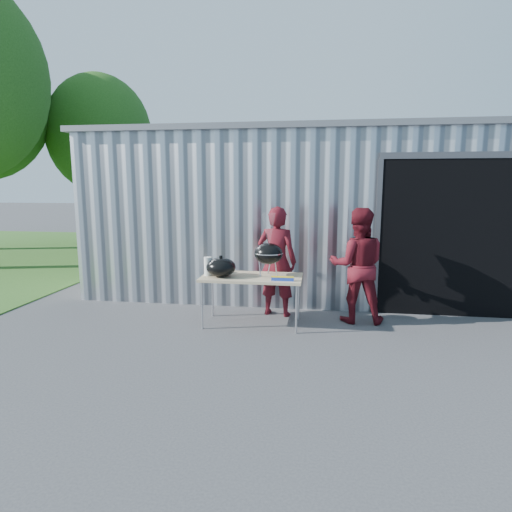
% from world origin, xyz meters
% --- Properties ---
extents(ground, '(80.00, 80.00, 0.00)m').
position_xyz_m(ground, '(0.00, 0.00, 0.00)').
color(ground, '#3E3E41').
extents(building, '(8.20, 6.20, 3.10)m').
position_xyz_m(building, '(0.92, 4.59, 1.54)').
color(building, silver).
rests_on(building, ground).
extents(tree_far, '(3.54, 3.54, 5.86)m').
position_xyz_m(tree_far, '(-6.50, 9.00, 3.81)').
color(tree_far, '#442D19').
rests_on(tree_far, ground).
extents(folding_table, '(1.50, 0.75, 0.75)m').
position_xyz_m(folding_table, '(0.14, 0.79, 0.71)').
color(folding_table, tan).
rests_on(folding_table, ground).
extents(kettle_grill, '(0.43, 0.43, 0.93)m').
position_xyz_m(kettle_grill, '(0.38, 0.86, 1.17)').
color(kettle_grill, black).
rests_on(kettle_grill, folding_table).
extents(grill_lid, '(0.44, 0.44, 0.32)m').
position_xyz_m(grill_lid, '(-0.31, 0.69, 0.89)').
color(grill_lid, black).
rests_on(grill_lid, folding_table).
extents(paper_towels, '(0.12, 0.12, 0.28)m').
position_xyz_m(paper_towels, '(-0.52, 0.74, 0.89)').
color(paper_towels, white).
rests_on(paper_towels, folding_table).
extents(white_tub, '(0.20, 0.15, 0.10)m').
position_xyz_m(white_tub, '(-0.41, 0.96, 0.80)').
color(white_tub, white).
rests_on(white_tub, folding_table).
extents(foil_box, '(0.32, 0.05, 0.06)m').
position_xyz_m(foil_box, '(0.62, 0.54, 0.78)').
color(foil_box, '#1A37AB').
rests_on(foil_box, folding_table).
extents(person_cook, '(0.71, 0.53, 1.77)m').
position_xyz_m(person_cook, '(0.46, 1.33, 0.88)').
color(person_cook, '#550F18').
rests_on(person_cook, ground).
extents(person_bystander, '(0.86, 0.67, 1.76)m').
position_xyz_m(person_bystander, '(1.72, 1.18, 0.88)').
color(person_bystander, '#550F18').
rests_on(person_bystander, ground).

